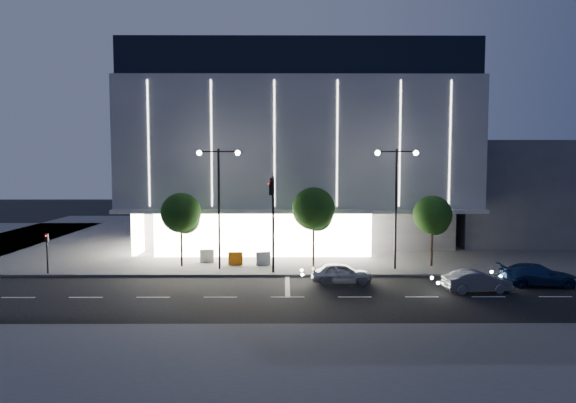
# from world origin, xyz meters

# --- Properties ---
(ground) EXTENTS (160.00, 160.00, 0.00)m
(ground) POSITION_xyz_m (0.00, 0.00, 0.00)
(ground) COLOR black
(ground) RESTS_ON ground
(sidewalk_museum) EXTENTS (70.00, 40.00, 0.15)m
(sidewalk_museum) POSITION_xyz_m (5.00, 24.00, 0.07)
(sidewalk_museum) COLOR #474747
(sidewalk_museum) RESTS_ON ground
(sidewalk_near) EXTENTS (70.00, 10.00, 0.15)m
(sidewalk_near) POSITION_xyz_m (5.00, -12.00, 0.07)
(sidewalk_near) COLOR #474747
(sidewalk_near) RESTS_ON ground
(museum) EXTENTS (30.00, 25.80, 18.00)m
(museum) POSITION_xyz_m (2.98, 22.31, 9.27)
(museum) COLOR #4C4C51
(museum) RESTS_ON ground
(annex_building) EXTENTS (16.00, 20.00, 10.00)m
(annex_building) POSITION_xyz_m (26.00, 24.00, 5.00)
(annex_building) COLOR #4C4C51
(annex_building) RESTS_ON ground
(traffic_mast) EXTENTS (0.33, 5.89, 7.07)m
(traffic_mast) POSITION_xyz_m (1.00, 3.34, 5.03)
(traffic_mast) COLOR black
(traffic_mast) RESTS_ON ground
(street_lamp_west) EXTENTS (3.16, 0.36, 9.00)m
(street_lamp_west) POSITION_xyz_m (-3.00, 6.00, 5.96)
(street_lamp_west) COLOR black
(street_lamp_west) RESTS_ON ground
(street_lamp_east) EXTENTS (3.16, 0.36, 9.00)m
(street_lamp_east) POSITION_xyz_m (10.00, 6.00, 5.96)
(street_lamp_east) COLOR black
(street_lamp_east) RESTS_ON ground
(ped_signal_far) EXTENTS (0.22, 0.24, 3.00)m
(ped_signal_far) POSITION_xyz_m (-15.00, 4.50, 1.89)
(ped_signal_far) COLOR black
(ped_signal_far) RESTS_ON ground
(tree_left) EXTENTS (3.02, 3.02, 5.72)m
(tree_left) POSITION_xyz_m (-5.97, 7.02, 4.03)
(tree_left) COLOR black
(tree_left) RESTS_ON ground
(tree_mid) EXTENTS (3.25, 3.25, 6.15)m
(tree_mid) POSITION_xyz_m (4.03, 7.02, 4.33)
(tree_mid) COLOR black
(tree_mid) RESTS_ON ground
(tree_right) EXTENTS (2.91, 2.91, 5.51)m
(tree_right) POSITION_xyz_m (13.03, 7.02, 3.88)
(tree_right) COLOR black
(tree_right) RESTS_ON ground
(car_lead) EXTENTS (4.06, 1.73, 1.37)m
(car_lead) POSITION_xyz_m (5.59, 1.99, 0.68)
(car_lead) COLOR #A7A9AE
(car_lead) RESTS_ON ground
(car_second) EXTENTS (4.23, 1.86, 1.35)m
(car_second) POSITION_xyz_m (13.70, -0.34, 0.68)
(car_second) COLOR #9A9DA1
(car_second) RESTS_ON ground
(car_third) EXTENTS (4.99, 2.30, 1.41)m
(car_third) POSITION_xyz_m (18.25, 1.25, 0.71)
(car_third) COLOR navy
(car_third) RESTS_ON ground
(barrier_b) EXTENTS (1.11, 0.32, 1.00)m
(barrier_b) POSITION_xyz_m (-4.32, 8.56, 0.65)
(barrier_b) COLOR white
(barrier_b) RESTS_ON sidewalk_museum
(barrier_c) EXTENTS (1.11, 0.28, 1.00)m
(barrier_c) POSITION_xyz_m (-1.96, 7.43, 0.65)
(barrier_c) COLOR orange
(barrier_c) RESTS_ON sidewalk_museum
(barrier_d) EXTENTS (1.13, 0.51, 1.00)m
(barrier_d) POSITION_xyz_m (0.16, 7.45, 0.65)
(barrier_d) COLOR #BCBCBC
(barrier_d) RESTS_ON sidewalk_museum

